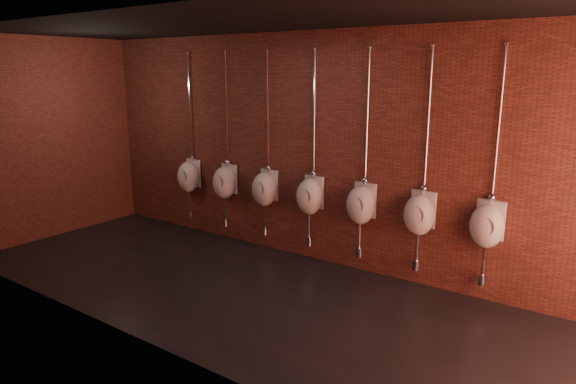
% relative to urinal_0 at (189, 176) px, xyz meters
% --- Properties ---
extents(ground, '(8.50, 8.50, 0.00)m').
position_rel_urinal_0_xyz_m(ground, '(2.57, -1.36, -0.96)').
color(ground, black).
rests_on(ground, ground).
extents(room_shell, '(8.54, 3.04, 3.22)m').
position_rel_urinal_0_xyz_m(room_shell, '(2.57, -1.36, 1.05)').
color(room_shell, black).
rests_on(room_shell, ground).
extents(urinal_0, '(0.43, 0.39, 2.72)m').
position_rel_urinal_0_xyz_m(urinal_0, '(0.00, 0.00, 0.00)').
color(urinal_0, white).
rests_on(urinal_0, ground).
extents(urinal_1, '(0.43, 0.39, 2.72)m').
position_rel_urinal_0_xyz_m(urinal_1, '(0.80, 0.00, 0.00)').
color(urinal_1, white).
rests_on(urinal_1, ground).
extents(urinal_2, '(0.43, 0.39, 2.72)m').
position_rel_urinal_0_xyz_m(urinal_2, '(1.60, 0.00, 0.00)').
color(urinal_2, white).
rests_on(urinal_2, ground).
extents(urinal_3, '(0.43, 0.39, 2.72)m').
position_rel_urinal_0_xyz_m(urinal_3, '(2.41, 0.00, 0.00)').
color(urinal_3, white).
rests_on(urinal_3, ground).
extents(urinal_4, '(0.43, 0.39, 2.72)m').
position_rel_urinal_0_xyz_m(urinal_4, '(3.21, 0.00, 0.00)').
color(urinal_4, white).
rests_on(urinal_4, ground).
extents(urinal_5, '(0.43, 0.39, 2.72)m').
position_rel_urinal_0_xyz_m(urinal_5, '(4.01, 0.00, 0.00)').
color(urinal_5, white).
rests_on(urinal_5, ground).
extents(urinal_6, '(0.43, 0.39, 2.72)m').
position_rel_urinal_0_xyz_m(urinal_6, '(4.81, 0.00, 0.00)').
color(urinal_6, white).
rests_on(urinal_6, ground).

